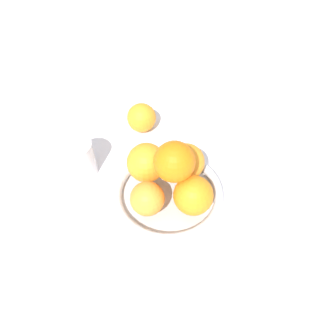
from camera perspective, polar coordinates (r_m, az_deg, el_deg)
The scene contains 5 objects.
ground_plane at distance 0.72m, azimuth 0.00°, elevation -5.51°, with size 4.00×4.00×0.00m, color silver.
fruit_bowl at distance 0.70m, azimuth 0.00°, elevation -4.67°, with size 0.24×0.24×0.04m.
orange_pile at distance 0.65m, azimuth 0.36°, elevation -0.97°, with size 0.17×0.16×0.14m.
stray_orange at distance 0.84m, azimuth -4.62°, elevation 8.73°, with size 0.07×0.07×0.07m, color orange.
drinking_glass at distance 0.76m, azimuth -15.36°, elevation 1.57°, with size 0.07×0.07×0.09m, color white.
Camera 1 is at (-0.41, 0.05, 0.59)m, focal length 35.00 mm.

